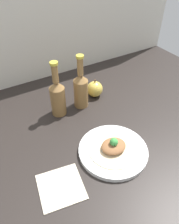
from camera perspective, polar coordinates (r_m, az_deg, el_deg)
name	(u,v)px	position (r cm, az deg, el deg)	size (l,w,h in cm)	color
ground_plane	(92,129)	(103.11, 0.74, -4.56)	(180.00, 110.00, 4.00)	black
wall_backsplash	(39,6)	(125.78, -13.05, 25.27)	(180.00, 3.00, 80.00)	silver
plate	(113,150)	(90.93, 6.17, -9.88)	(28.21, 28.21, 2.31)	white
plated_food	(113,147)	(89.30, 6.27, -9.00)	(20.41, 20.41, 5.95)	beige
cider_bottle_left	(58,96)	(103.70, -8.34, 4.12)	(7.21, 7.21, 27.84)	olive
cider_bottle_right	(81,89)	(107.83, -2.28, 6.13)	(7.21, 7.21, 27.84)	olive
apple	(95,89)	(118.09, 1.40, 6.03)	(8.49, 8.49, 10.11)	gold
napkin	(61,186)	(82.54, -7.49, -18.73)	(17.85, 17.82, 0.80)	beige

